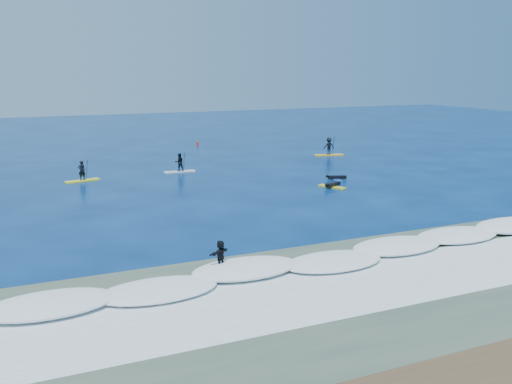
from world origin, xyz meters
name	(u,v)px	position (x,y,z in m)	size (l,w,h in m)	color
ground	(286,207)	(0.00, 0.00, 0.00)	(160.00, 160.00, 0.00)	#031A47
shallow_water	(440,281)	(0.00, -14.00, 0.01)	(90.00, 13.00, 0.01)	#394E3F
breaking_wave	(382,253)	(0.00, -10.00, 0.00)	(40.00, 6.00, 0.30)	white
whitewater	(424,273)	(0.00, -13.00, 0.00)	(34.00, 5.00, 0.02)	silver
sup_paddler_left	(82,174)	(-10.61, 14.09, 0.58)	(2.72, 1.28, 1.85)	#F9F41B
sup_paddler_center	(179,164)	(-2.54, 14.85, 0.69)	(2.67, 0.85, 1.85)	silver
sup_paddler_right	(329,147)	(13.96, 17.89, 0.82)	(3.07, 1.37, 2.09)	yellow
prone_paddler_near	(332,185)	(5.91, 4.12, 0.15)	(1.64, 2.19, 0.45)	yellow
prone_paddler_far	(336,178)	(7.73, 6.50, 0.15)	(1.62, 2.13, 0.43)	blue
wave_surfer	(220,256)	(-7.93, -9.33, 0.74)	(1.79, 1.27, 1.28)	white
marker_buoy	(197,143)	(4.19, 30.37, 0.27)	(0.26, 0.26, 0.61)	red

